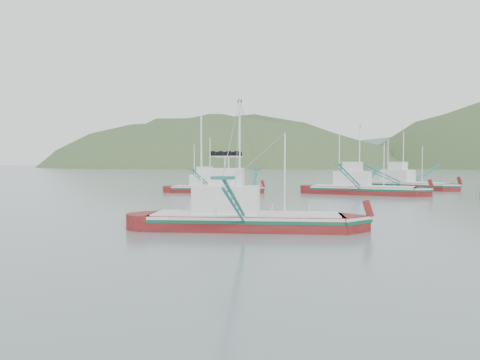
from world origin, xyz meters
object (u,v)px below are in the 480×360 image
at_px(main_boat, 244,202).
at_px(bg_boat_far, 361,184).
at_px(bg_boat_left, 212,182).
at_px(bg_boat_extra, 405,176).

height_order(main_boat, bg_boat_far, bg_boat_far).
bearing_deg(bg_boat_left, bg_boat_far, 0.75).
height_order(bg_boat_far, bg_boat_left, bg_boat_far).
distance_m(main_boat, bg_boat_extra, 55.06).
height_order(bg_boat_left, bg_boat_extra, bg_boat_extra).
xyz_separation_m(bg_boat_far, bg_boat_left, (-21.06, -5.19, 0.15)).
bearing_deg(main_boat, bg_boat_far, 69.44).
xyz_separation_m(bg_boat_far, bg_boat_extra, (4.79, 16.18, 0.71)).
bearing_deg(bg_boat_extra, main_boat, -72.07).
xyz_separation_m(bg_boat_left, bg_boat_extra, (25.85, 21.37, 0.56)).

